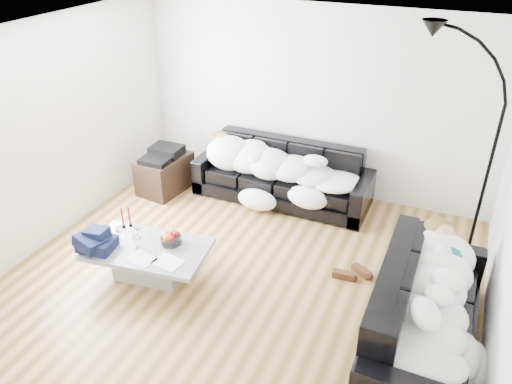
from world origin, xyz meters
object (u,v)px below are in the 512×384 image
at_px(sleeper_back, 281,160).
at_px(floor_lamp, 488,170).
at_px(sofa_right, 427,312).
at_px(wine_glass_a, 138,231).
at_px(sofa_back, 282,174).
at_px(wine_glass_c, 136,241).
at_px(candle_right, 129,217).
at_px(fruit_bowl, 171,238).
at_px(candle_left, 122,218).
at_px(shoes, 352,273).
at_px(stereo, 163,153).
at_px(sleeper_right, 431,294).
at_px(coffee_table, 150,261).
at_px(av_cabinet, 165,174).
at_px(wine_glass_b, 120,233).

distance_m(sleeper_back, floor_lamp, 2.59).
height_order(sofa_right, wine_glass_a, sofa_right).
distance_m(sofa_right, sleeper_back, 2.98).
height_order(sofa_right, sleeper_back, sofa_right).
bearing_deg(sofa_back, wine_glass_c, -109.99).
height_order(sofa_back, wine_glass_c, sofa_back).
height_order(candle_right, floor_lamp, floor_lamp).
xyz_separation_m(fruit_bowl, wine_glass_c, (-0.29, -0.23, 0.02)).
distance_m(wine_glass_a, candle_left, 0.30).
distance_m(sofa_back, shoes, 1.91).
bearing_deg(wine_glass_a, candle_right, 144.84).
xyz_separation_m(sofa_back, stereo, (-1.65, -0.44, 0.19)).
xyz_separation_m(sofa_back, candle_left, (-1.20, -1.98, 0.11)).
height_order(sleeper_right, candle_left, sleeper_right).
xyz_separation_m(coffee_table, wine_glass_c, (-0.10, -0.06, 0.28)).
bearing_deg(fruit_bowl, wine_glass_c, -141.89).
bearing_deg(wine_glass_c, floor_lamp, 28.79).
bearing_deg(candle_right, sofa_back, 59.11).
xyz_separation_m(coffee_table, av_cabinet, (-0.93, 1.75, 0.07)).
bearing_deg(sofa_right, sleeper_back, 47.72).
xyz_separation_m(fruit_bowl, candle_left, (-0.67, 0.05, 0.06)).
bearing_deg(sleeper_back, floor_lamp, -8.49).
height_order(fruit_bowl, floor_lamp, floor_lamp).
distance_m(sofa_back, av_cabinet, 1.71).
bearing_deg(sofa_right, coffee_table, 92.75).
bearing_deg(candle_left, floor_lamp, 22.72).
relative_size(wine_glass_a, av_cabinet, 0.24).
xyz_separation_m(sleeper_right, wine_glass_c, (-3.02, -0.20, -0.17)).
distance_m(fruit_bowl, wine_glass_a, 0.40).
relative_size(sleeper_back, wine_glass_c, 11.50).
relative_size(sofa_right, candle_right, 8.74).
bearing_deg(sleeper_back, av_cabinet, -166.62).
relative_size(candle_right, shoes, 0.60).
bearing_deg(sleeper_right, candle_left, 88.71).
bearing_deg(candle_left, coffee_table, -24.30).
relative_size(fruit_bowl, floor_lamp, 0.10).
relative_size(sofa_right, shoes, 5.26).
xyz_separation_m(shoes, stereo, (-3.00, 0.86, 0.54)).
bearing_deg(shoes, av_cabinet, 170.97).
height_order(candle_left, shoes, candle_left).
bearing_deg(sleeper_back, shoes, -42.85).
bearing_deg(coffee_table, shoes, 23.32).
height_order(wine_glass_c, floor_lamp, floor_lamp).
xyz_separation_m(sofa_back, sleeper_back, (0.00, -0.05, 0.23)).
bearing_deg(sleeper_right, wine_glass_a, 90.50).
height_order(wine_glass_b, shoes, wine_glass_b).
bearing_deg(sofa_right, av_cabinet, 67.29).
distance_m(candle_right, shoes, 2.61).
height_order(candle_left, floor_lamp, floor_lamp).
bearing_deg(sleeper_right, sofa_right, -90.00).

